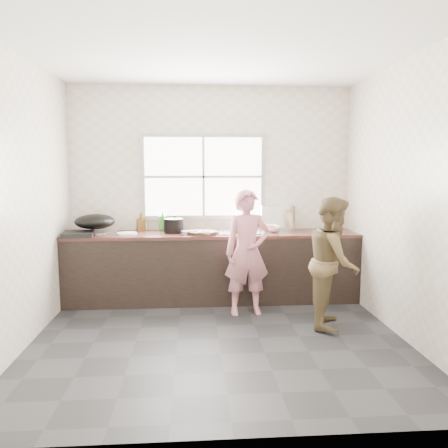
{
  "coord_description": "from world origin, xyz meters",
  "views": [
    {
      "loc": [
        -0.24,
        -4.09,
        1.65
      ],
      "look_at": [
        0.1,
        0.65,
        1.05
      ],
      "focal_mm": 35.0,
      "sensor_mm": 36.0,
      "label": 1
    }
  ],
  "objects": [
    {
      "name": "floor",
      "position": [
        0.0,
        0.0,
        -0.01
      ],
      "size": [
        3.6,
        3.2,
        0.01
      ],
      "primitive_type": "cube",
      "color": "#252528",
      "rests_on": "ground"
    },
    {
      "name": "ceiling",
      "position": [
        0.0,
        0.0,
        2.71
      ],
      "size": [
        3.6,
        3.2,
        0.01
      ],
      "primitive_type": "cube",
      "color": "silver",
      "rests_on": "wall_back"
    },
    {
      "name": "wall_back",
      "position": [
        0.0,
        1.6,
        1.35
      ],
      "size": [
        3.6,
        0.01,
        2.7
      ],
      "primitive_type": "cube",
      "color": "beige",
      "rests_on": "ground"
    },
    {
      "name": "wall_left",
      "position": [
        -1.8,
        0.0,
        1.35
      ],
      "size": [
        0.01,
        3.2,
        2.7
      ],
      "primitive_type": "cube",
      "color": "beige",
      "rests_on": "ground"
    },
    {
      "name": "wall_right",
      "position": [
        1.8,
        0.0,
        1.35
      ],
      "size": [
        0.01,
        3.2,
        2.7
      ],
      "primitive_type": "cube",
      "color": "beige",
      "rests_on": "ground"
    },
    {
      "name": "wall_front",
      "position": [
        0.0,
        -1.6,
        1.35
      ],
      "size": [
        3.6,
        0.01,
        2.7
      ],
      "primitive_type": "cube",
      "color": "beige",
      "rests_on": "ground"
    },
    {
      "name": "cabinet",
      "position": [
        0.0,
        1.29,
        0.41
      ],
      "size": [
        3.6,
        0.62,
        0.82
      ],
      "primitive_type": "cube",
      "color": "black",
      "rests_on": "floor"
    },
    {
      "name": "countertop",
      "position": [
        0.0,
        1.29,
        0.84
      ],
      "size": [
        3.6,
        0.64,
        0.04
      ],
      "primitive_type": "cube",
      "color": "#3C1E18",
      "rests_on": "cabinet"
    },
    {
      "name": "sink",
      "position": [
        0.35,
        1.29,
        0.86
      ],
      "size": [
        0.55,
        0.45,
        0.02
      ],
      "primitive_type": "cube",
      "color": "silver",
      "rests_on": "countertop"
    },
    {
      "name": "faucet",
      "position": [
        0.35,
        1.49,
        1.01
      ],
      "size": [
        0.02,
        0.02,
        0.3
      ],
      "primitive_type": "cylinder",
      "color": "silver",
      "rests_on": "countertop"
    },
    {
      "name": "window_frame",
      "position": [
        -0.1,
        1.59,
        1.55
      ],
      "size": [
        1.6,
        0.05,
        1.1
      ],
      "primitive_type": "cube",
      "color": "#9EA0A5",
      "rests_on": "wall_back"
    },
    {
      "name": "window_glazing",
      "position": [
        -0.1,
        1.57,
        1.55
      ],
      "size": [
        1.5,
        0.01,
        1.0
      ],
      "primitive_type": "cube",
      "color": "white",
      "rests_on": "window_frame"
    },
    {
      "name": "woman",
      "position": [
        0.37,
        0.74,
        0.67
      ],
      "size": [
        0.51,
        0.36,
        1.33
      ],
      "primitive_type": "imported",
      "rotation": [
        0.0,
        0.0,
        0.1
      ],
      "color": "#D37E8C",
      "rests_on": "floor"
    },
    {
      "name": "person_side",
      "position": [
        1.23,
        0.3,
        0.68
      ],
      "size": [
        0.7,
        0.79,
        1.37
      ],
      "primitive_type": "imported",
      "rotation": [
        0.0,
        0.0,
        1.25
      ],
      "color": "brown",
      "rests_on": "floor"
    },
    {
      "name": "cutting_board",
      "position": [
        -0.12,
        1.19,
        0.88
      ],
      "size": [
        0.47,
        0.47,
        0.04
      ],
      "primitive_type": "cylinder",
      "rotation": [
        0.0,
        0.0,
        -0.26
      ],
      "color": "black",
      "rests_on": "countertop"
    },
    {
      "name": "cleaver",
      "position": [
        -0.28,
        1.17,
        0.9
      ],
      "size": [
        0.22,
        0.13,
        0.01
      ],
      "primitive_type": "cube",
      "rotation": [
        0.0,
        0.0,
        0.13
      ],
      "color": "#A3A6A9",
      "rests_on": "cutting_board"
    },
    {
      "name": "bowl_mince",
      "position": [
        -0.09,
        1.08,
        0.88
      ],
      "size": [
        0.25,
        0.25,
        0.05
      ],
      "primitive_type": "imported",
      "rotation": [
        0.0,
        0.0,
        -0.39
      ],
      "color": "silver",
      "rests_on": "countertop"
    },
    {
      "name": "bowl_crabs",
      "position": [
        0.75,
        1.31,
        0.89
      ],
      "size": [
        0.18,
        0.18,
        0.06
      ],
      "primitive_type": "imported",
      "rotation": [
        0.0,
        0.0,
        -0.05
      ],
      "color": "silver",
      "rests_on": "countertop"
    },
    {
      "name": "bowl_held",
      "position": [
        0.31,
        1.12,
        0.89
      ],
      "size": [
        0.24,
        0.24,
        0.06
      ],
      "primitive_type": "imported",
      "rotation": [
        0.0,
        0.0,
        0.35
      ],
      "color": "silver",
      "rests_on": "countertop"
    },
    {
      "name": "black_pot",
      "position": [
        -0.48,
        1.34,
        0.95
      ],
      "size": [
        0.26,
        0.26,
        0.18
      ],
      "primitive_type": "cylinder",
      "rotation": [
        0.0,
        0.0,
        -0.06
      ],
      "color": "black",
      "rests_on": "countertop"
    },
    {
      "name": "plate_food",
      "position": [
        -1.04,
        1.24,
        0.87
      ],
      "size": [
        0.29,
        0.29,
        0.02
      ],
      "primitive_type": "cylinder",
      "rotation": [
        0.0,
        0.0,
        -0.22
      ],
      "color": "white",
      "rests_on": "countertop"
    },
    {
      "name": "bottle_green",
      "position": [
        -0.63,
        1.52,
        0.99
      ],
      "size": [
        0.13,
        0.13,
        0.26
      ],
      "primitive_type": "imported",
      "rotation": [
        0.0,
        0.0,
        0.31
      ],
      "color": "#277A28",
      "rests_on": "countertop"
    },
    {
      "name": "bottle_brown_tall",
      "position": [
        -0.9,
        1.52,
        0.96
      ],
      "size": [
        0.12,
        0.12,
        0.21
      ],
      "primitive_type": "imported",
      "rotation": [
        0.0,
        0.0,
        0.36
      ],
      "color": "#513714",
      "rests_on": "countertop"
    },
    {
      "name": "bottle_brown_short",
      "position": [
        -0.47,
        1.52,
        0.95
      ],
      "size": [
        0.16,
        0.16,
        0.18
      ],
      "primitive_type": "imported",
      "rotation": [
        0.0,
        0.0,
        -0.15
      ],
      "color": "#422A10",
      "rests_on": "countertop"
    },
    {
      "name": "glass_jar",
      "position": [
        -0.87,
        1.52,
        0.91
      ],
      "size": [
        0.09,
        0.09,
        0.11
      ],
      "primitive_type": "cylinder",
      "rotation": [
        0.0,
        0.0,
        -0.29
      ],
      "color": "silver",
      "rests_on": "countertop"
    },
    {
      "name": "burner",
      "position": [
        -1.6,
        1.12,
        0.89
      ],
      "size": [
        0.39,
        0.39,
        0.05
      ],
      "primitive_type": "cube",
      "rotation": [
        0.0,
        0.0,
        0.12
      ],
      "color": "black",
      "rests_on": "countertop"
    },
    {
      "name": "wok",
      "position": [
        -1.44,
        1.31,
        1.01
      ],
      "size": [
        0.6,
        0.6,
        0.18
      ],
      "primitive_type": "ellipsoid",
      "rotation": [
        0.0,
        0.0,
        0.28
      ],
      "color": "black",
      "rests_on": "burner"
    },
    {
      "name": "dish_rack",
      "position": [
        0.85,
        1.52,
        1.02
      ],
      "size": [
        0.44,
        0.32,
        0.32
      ],
      "primitive_type": "cube",
      "rotation": [
        0.0,
        0.0,
        -0.06
      ],
      "color": "white",
      "rests_on": "countertop"
    },
    {
      "name": "pot_lid_left",
      "position": [
        -1.42,
        1.35,
        0.87
      ],
      "size": [
        0.29,
        0.29,
        0.01
      ],
      "primitive_type": "cylinder",
      "rotation": [
        0.0,
        0.0,
        -0.25
      ],
      "color": "silver",
      "rests_on": "countertop"
    },
    {
      "name": "pot_lid_right",
      "position": [
        -1.3,
        1.47,
        0.87
      ],
      "size": [
        0.33,
        0.33,
        0.01
      ],
      "primitive_type": "cylinder",
      "rotation": [
        0.0,
        0.0,
        0.26
      ],
      "color": "silver",
      "rests_on": "countertop"
    }
  ]
}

